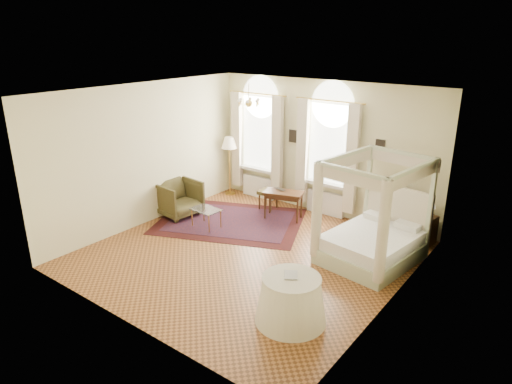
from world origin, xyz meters
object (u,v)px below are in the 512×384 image
nightstand (423,229)px  stool (268,193)px  writing_desk (283,196)px  armchair (178,198)px  floor_lamp (229,146)px  canopy_bed (371,239)px  coffee_table (206,211)px  side_table (291,300)px

nightstand → stool: size_ratio=1.27×
writing_desk → nightstand: bearing=11.8°
armchair → floor_lamp: floor_lamp is taller
canopy_bed → stool: bearing=162.0°
canopy_bed → coffee_table: size_ratio=3.10×
nightstand → stool: 3.89m
stool → armchair: (-1.53, -1.70, 0.02)m
writing_desk → side_table: size_ratio=0.90×
canopy_bed → coffee_table: bearing=-168.4°
writing_desk → stool: 0.76m
writing_desk → coffee_table: writing_desk is taller
nightstand → side_table: size_ratio=0.57×
floor_lamp → writing_desk: bearing=-14.9°
stool → floor_lamp: size_ratio=0.31×
canopy_bed → stool: 3.46m
floor_lamp → side_table: bearing=-40.8°
nightstand → floor_lamp: 5.51m
canopy_bed → nightstand: 1.55m
canopy_bed → floor_lamp: size_ratio=1.31×
writing_desk → stool: writing_desk is taller
nightstand → writing_desk: (-3.20, -0.67, 0.27)m
floor_lamp → coffee_table: bearing=-63.3°
nightstand → coffee_table: nightstand is taller
armchair → floor_lamp: bearing=5.4°
floor_lamp → side_table: size_ratio=1.44×
canopy_bed → armchair: size_ratio=2.21×
canopy_bed → writing_desk: 2.72m
stool → side_table: side_table is taller
canopy_bed → writing_desk: bearing=163.8°
canopy_bed → floor_lamp: 5.09m
armchair → side_table: (4.66, -2.04, -0.06)m
armchair → canopy_bed: bearing=-77.1°
stool → coffee_table: 1.90m
canopy_bed → stool: (-3.29, 1.07, -0.06)m
nightstand → floor_lamp: floor_lamp is taller
nightstand → armchair: armchair is taller
coffee_table → nightstand: bearing=26.9°
nightstand → side_table: side_table is taller
floor_lamp → nightstand: bearing=0.9°
stool → floor_lamp: 1.84m
armchair → side_table: armchair is taller
writing_desk → armchair: bearing=-147.8°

